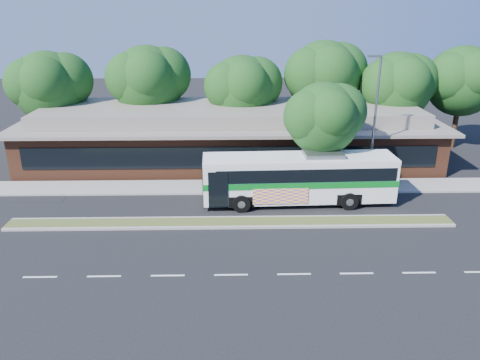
{
  "coord_description": "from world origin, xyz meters",
  "views": [
    {
      "loc": [
        0.02,
        -24.21,
        11.96
      ],
      "look_at": [
        0.59,
        2.54,
        2.0
      ],
      "focal_mm": 35.0,
      "sensor_mm": 36.0,
      "label": 1
    }
  ],
  "objects_px": {
    "sedan": "(99,164)",
    "transit_bus": "(299,175)",
    "sidewalk_tree": "(328,117)",
    "lamp_post": "(374,120)"
  },
  "relations": [
    {
      "from": "sedan",
      "to": "transit_bus",
      "type": "bearing_deg",
      "value": -115.09
    },
    {
      "from": "sedan",
      "to": "sidewalk_tree",
      "type": "height_order",
      "value": "sidewalk_tree"
    },
    {
      "from": "lamp_post",
      "to": "sedan",
      "type": "xyz_separation_m",
      "value": [
        -19.61,
        3.98,
        -4.26
      ]
    },
    {
      "from": "lamp_post",
      "to": "transit_bus",
      "type": "bearing_deg",
      "value": -155.46
    },
    {
      "from": "lamp_post",
      "to": "transit_bus",
      "type": "relative_size",
      "value": 0.74
    },
    {
      "from": "lamp_post",
      "to": "sidewalk_tree",
      "type": "distance_m",
      "value": 3.3
    },
    {
      "from": "lamp_post",
      "to": "sidewalk_tree",
      "type": "height_order",
      "value": "lamp_post"
    },
    {
      "from": "lamp_post",
      "to": "sidewalk_tree",
      "type": "bearing_deg",
      "value": -169.68
    },
    {
      "from": "transit_bus",
      "to": "sedan",
      "type": "xyz_separation_m",
      "value": [
        -14.44,
        6.34,
        -1.26
      ]
    },
    {
      "from": "transit_bus",
      "to": "sedan",
      "type": "height_order",
      "value": "transit_bus"
    }
  ]
}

